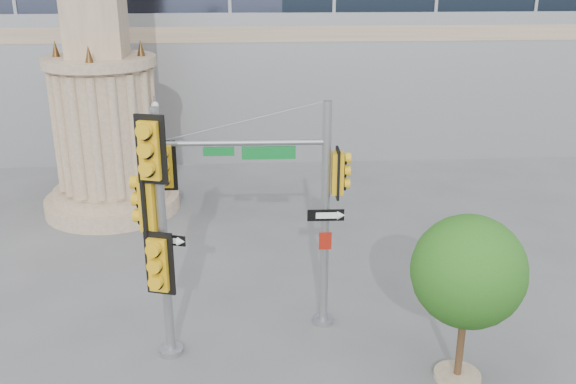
{
  "coord_description": "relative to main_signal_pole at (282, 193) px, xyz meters",
  "views": [
    {
      "loc": [
        -1.48,
        -11.48,
        7.94
      ],
      "look_at": [
        -0.58,
        2.0,
        3.02
      ],
      "focal_mm": 40.0,
      "sensor_mm": 36.0,
      "label": 1
    }
  ],
  "objects": [
    {
      "name": "secondary_signal_pole",
      "position": [
        -2.53,
        -1.12,
        -0.09
      ],
      "size": [
        0.92,
        0.84,
        5.35
      ],
      "rotation": [
        0.0,
        0.0,
        -0.29
      ],
      "color": "slate",
      "rests_on": "ground"
    },
    {
      "name": "main_signal_pole",
      "position": [
        0.0,
        0.0,
        0.0
      ],
      "size": [
        4.04,
        0.49,
        5.21
      ],
      "rotation": [
        0.0,
        0.0,
        -0.02
      ],
      "color": "slate",
      "rests_on": "ground"
    },
    {
      "name": "street_tree",
      "position": [
        3.44,
        -2.26,
        -0.94
      ],
      "size": [
        2.23,
        2.18,
        3.48
      ],
      "color": "gray",
      "rests_on": "ground"
    },
    {
      "name": "ground",
      "position": [
        0.75,
        -1.4,
        -3.23
      ],
      "size": [
        120.0,
        120.0,
        0.0
      ],
      "primitive_type": "plane",
      "color": "#545456",
      "rests_on": "ground"
    },
    {
      "name": "monument",
      "position": [
        -5.25,
        7.6,
        2.29
      ],
      "size": [
        4.4,
        4.4,
        16.6
      ],
      "color": "gray",
      "rests_on": "ground"
    }
  ]
}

